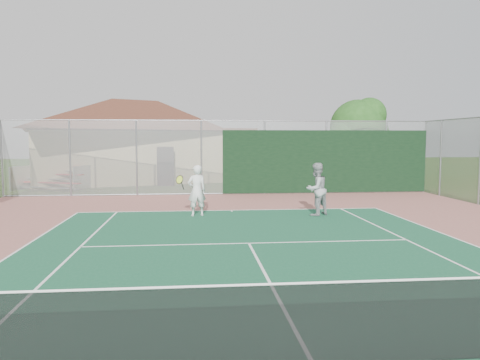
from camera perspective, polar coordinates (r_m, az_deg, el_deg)
The scene contains 8 objects.
tennis_net at distance 5.65m, azimuth 9.09°, elevation -17.00°, with size 11.85×0.08×1.10m.
back_fence at distance 22.33m, azimuth 3.28°, elevation 2.54°, with size 20.08×0.11×3.53m.
side_fence_right at distance 20.93m, azimuth 27.23°, elevation 2.06°, with size 0.08×9.00×3.50m.
clubhouse at distance 30.96m, azimuth -12.55°, elevation 5.63°, with size 15.98×13.02×5.96m.
bleachers at distance 26.44m, azimuth -21.63°, elevation 0.37°, with size 3.99×3.11×1.23m.
tree at distance 25.72m, azimuth 14.31°, elevation 6.04°, with size 3.44×3.26×4.80m.
player_white_front at distance 15.93m, azimuth -5.32°, elevation -1.33°, with size 1.12×0.76×1.73m.
player_grey_back at distance 16.16m, azimuth 9.29°, elevation -1.18°, with size 1.10×1.04×1.80m.
Camera 1 is at (-1.36, -5.06, 2.62)m, focal length 35.00 mm.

